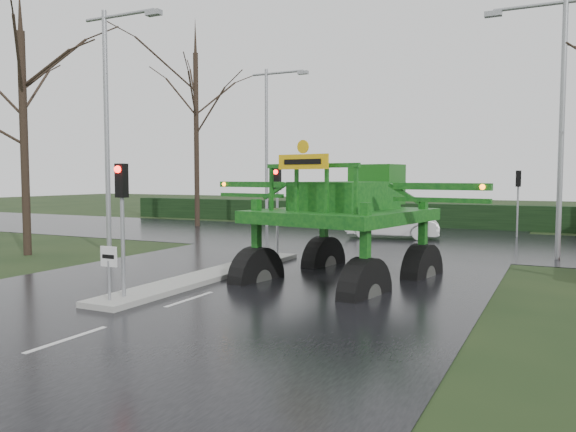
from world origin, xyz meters
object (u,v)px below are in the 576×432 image
at_px(street_light_left_far, 271,133).
at_px(crop_sprayer, 261,200).
at_px(traffic_signal_far, 518,188).
at_px(street_light_right, 554,103).
at_px(white_sedan, 392,238).
at_px(street_light_left_near, 112,109).
at_px(keep_left_sign, 109,264).
at_px(traffic_signal_near, 122,201).
at_px(traffic_signal_mid, 277,192).

bearing_deg(street_light_left_far, crop_sprayer, -63.00).
distance_m(traffic_signal_far, street_light_right, 8.86).
bearing_deg(white_sedan, crop_sprayer, 166.70).
bearing_deg(street_light_left_near, keep_left_sign, -47.41).
relative_size(traffic_signal_far, crop_sprayer, 0.38).
xyz_separation_m(traffic_signal_near, street_light_right, (9.49, 13.01, 3.40)).
bearing_deg(street_light_left_far, street_light_right, -26.02).
relative_size(street_light_left_near, crop_sprayer, 1.07).
bearing_deg(traffic_signal_far, white_sedan, 30.63).
bearing_deg(white_sedan, traffic_signal_mid, 156.10).
distance_m(traffic_signal_near, traffic_signal_mid, 8.50).
distance_m(traffic_signal_near, street_light_right, 16.46).
bearing_deg(keep_left_sign, traffic_signal_mid, 90.00).
distance_m(traffic_signal_mid, crop_sprayer, 4.40).
height_order(keep_left_sign, street_light_left_near, street_light_left_near).
bearing_deg(traffic_signal_near, traffic_signal_far, 69.64).
bearing_deg(crop_sprayer, traffic_signal_mid, 121.55).
bearing_deg(street_light_right, traffic_signal_far, 101.95).
height_order(keep_left_sign, crop_sprayer, crop_sprayer).
distance_m(traffic_signal_mid, traffic_signal_far, 14.75).
height_order(traffic_signal_near, traffic_signal_mid, same).
bearing_deg(traffic_signal_mid, street_light_left_far, 118.86).
distance_m(traffic_signal_mid, street_light_right, 11.05).
height_order(traffic_signal_far, street_light_right, street_light_right).
relative_size(keep_left_sign, street_light_left_far, 0.14).
bearing_deg(white_sedan, street_light_left_near, 128.58).
xyz_separation_m(keep_left_sign, traffic_signal_near, (0.00, 0.49, 1.53)).
bearing_deg(street_light_left_near, street_light_left_far, 90.00).
distance_m(keep_left_sign, traffic_signal_near, 1.61).
distance_m(street_light_left_near, white_sedan, 15.10).
bearing_deg(traffic_signal_far, traffic_signal_near, 69.64).
xyz_separation_m(traffic_signal_near, traffic_signal_mid, (0.00, 8.50, 0.00)).
relative_size(traffic_signal_near, crop_sprayer, 0.38).
distance_m(street_light_left_far, white_sedan, 11.28).
distance_m(street_light_right, white_sedan, 10.61).
distance_m(traffic_signal_near, white_sedan, 17.91).
distance_m(traffic_signal_near, street_light_left_near, 10.40).
xyz_separation_m(street_light_left_near, street_light_right, (16.39, 6.00, 0.00)).
xyz_separation_m(keep_left_sign, crop_sprayer, (1.57, 4.88, 1.44)).
bearing_deg(street_light_right, street_light_left_near, -159.89).
height_order(traffic_signal_mid, street_light_left_near, street_light_left_near).
distance_m(traffic_signal_near, traffic_signal_far, 22.42).
bearing_deg(traffic_signal_far, keep_left_sign, 70.07).
xyz_separation_m(street_light_left_near, street_light_left_far, (0.00, 14.00, 0.00)).
xyz_separation_m(crop_sprayer, white_sedan, (0.46, 13.21, -2.49)).
relative_size(street_light_left_near, street_light_left_far, 1.00).
bearing_deg(keep_left_sign, traffic_signal_far, 70.07).
distance_m(keep_left_sign, street_light_left_near, 11.32).
bearing_deg(traffic_signal_mid, street_light_left_near, -167.79).
height_order(keep_left_sign, street_light_right, street_light_right).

